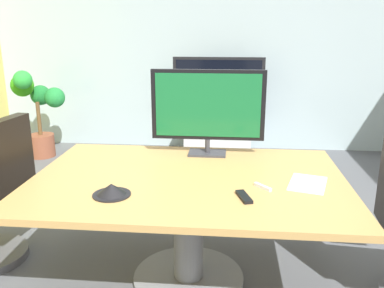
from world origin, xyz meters
name	(u,v)px	position (x,y,z in m)	size (l,w,h in m)	color
ground_plane	(202,276)	(0.00, 0.00, 0.00)	(7.55, 7.55, 0.00)	#515459
wall_back_glass_partition	(220,54)	(0.00, 3.28, 1.33)	(6.39, 0.10, 2.65)	#9EB2B7
conference_table	(188,201)	(-0.09, -0.04, 0.58)	(2.00, 1.37, 0.75)	#B2894C
tv_monitor	(208,107)	(0.00, 0.47, 1.11)	(0.84, 0.18, 0.64)	#333338
wall_display_unit	(218,122)	(0.00, 2.92, 0.44)	(1.20, 0.36, 1.31)	#B7BABC
potted_plant	(38,108)	(-2.36, 2.57, 0.66)	(0.65, 0.68, 1.17)	brown
conference_phone	(112,190)	(-0.50, -0.38, 0.78)	(0.22, 0.22, 0.07)	black
remote_control	(244,197)	(0.26, -0.35, 0.76)	(0.05, 0.17, 0.02)	black
whiteboard_marker	(263,187)	(0.37, -0.19, 0.76)	(0.13, 0.02, 0.02)	silver
paper_notepad	(308,184)	(0.65, -0.09, 0.76)	(0.21, 0.30, 0.01)	white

